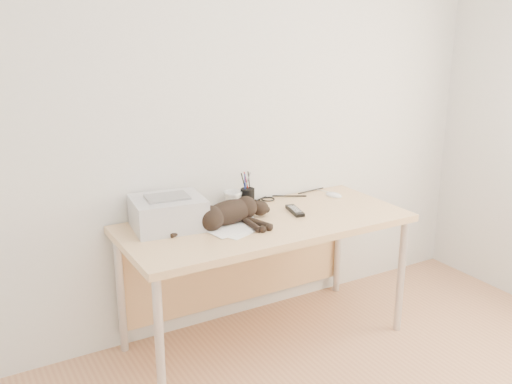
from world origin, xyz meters
TOP-DOWN VIEW (x-y plane):
  - wall_back at (0.00, 1.75)m, footprint 3.50×0.00m
  - desk at (0.00, 1.48)m, footprint 1.60×0.70m
  - printer at (-0.51, 1.55)m, footprint 0.40×0.35m
  - papers at (-0.21, 1.36)m, footprint 0.36×0.30m
  - cat at (-0.22, 1.43)m, footprint 0.62×0.29m
  - mug at (-0.06, 1.67)m, footprint 0.15×0.15m
  - pen_cup at (0.02, 1.64)m, footprint 0.08×0.08m
  - remote_grey at (-0.11, 1.51)m, footprint 0.12×0.20m
  - remote_black at (0.21, 1.42)m, footprint 0.09×0.19m
  - mouse at (0.60, 1.57)m, footprint 0.10×0.13m
  - cable_tangle at (0.00, 1.70)m, footprint 1.36×0.09m

SIDE VIEW (x-z plane):
  - desk at x=0.00m, z-range 0.24..0.98m
  - papers at x=-0.21m, z-range 0.74..0.75m
  - cable_tangle at x=0.00m, z-range 0.74..0.75m
  - remote_black at x=0.21m, z-range 0.74..0.76m
  - remote_grey at x=-0.11m, z-range 0.74..0.76m
  - mouse at x=0.60m, z-range 0.74..0.78m
  - mug at x=-0.06m, z-range 0.74..0.84m
  - pen_cup at x=0.02m, z-range 0.69..0.91m
  - cat at x=-0.22m, z-range 0.73..0.87m
  - printer at x=-0.51m, z-range 0.74..0.91m
  - wall_back at x=0.00m, z-range -0.45..3.05m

